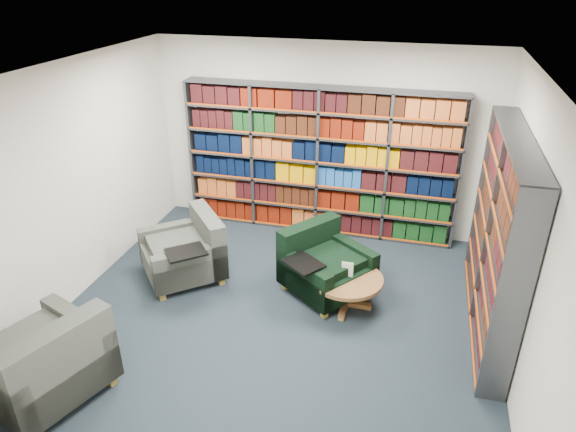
% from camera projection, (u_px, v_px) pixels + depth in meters
% --- Properties ---
extents(room_shell, '(5.02, 5.02, 2.82)m').
position_uv_depth(room_shell, '(273.00, 211.00, 5.40)').
color(room_shell, black).
rests_on(room_shell, ground).
extents(bookshelf_back, '(4.00, 0.28, 2.20)m').
position_uv_depth(bookshelf_back, '(319.00, 162.00, 7.56)').
color(bookshelf_back, '#47494F').
rests_on(bookshelf_back, ground).
extents(bookshelf_right, '(0.28, 2.50, 2.20)m').
position_uv_depth(bookshelf_right, '(498.00, 237.00, 5.51)').
color(bookshelf_right, '#47494F').
rests_on(bookshelf_right, ground).
extents(chair_teal_left, '(1.32, 1.32, 0.85)m').
position_uv_depth(chair_teal_left, '(189.00, 253.00, 6.70)').
color(chair_teal_left, '#0D1C37').
rests_on(chair_teal_left, ground).
extents(chair_green_right, '(1.27, 1.28, 0.83)m').
position_uv_depth(chair_green_right, '(322.00, 266.00, 6.43)').
color(chair_green_right, black).
rests_on(chair_green_right, ground).
extents(chair_teal_front, '(1.32, 1.37, 0.93)m').
position_uv_depth(chair_teal_front, '(47.00, 366.00, 4.78)').
color(chair_teal_front, '#0D1C37').
rests_on(chair_teal_front, ground).
extents(coffee_table, '(0.86, 0.86, 0.61)m').
position_uv_depth(coffee_table, '(346.00, 283.00, 6.10)').
color(coffee_table, brown).
rests_on(coffee_table, ground).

